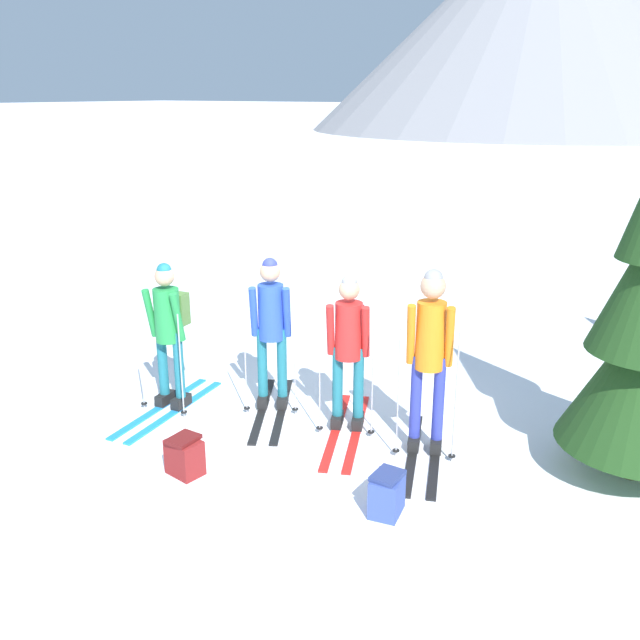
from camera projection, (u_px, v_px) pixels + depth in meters
The scene contains 7 objects.
ground_plane at pixel (288, 416), 7.70m from camera, with size 400.00×400.00×0.00m, color white.
skier_in_green at pixel (169, 328), 7.66m from camera, with size 0.60×1.75×1.67m.
skier_in_blue at pixel (271, 325), 7.64m from camera, with size 1.09×1.61×1.73m.
skier_in_red at pixel (349, 345), 7.16m from camera, with size 0.97×1.73×1.67m.
skier_in_orange at pixel (430, 353), 6.64m from camera, with size 0.88×1.64×1.86m.
backpack_on_snow_front at pixel (185, 456), 6.48m from camera, with size 0.35×0.28×0.38m.
backpack_on_snow_beside at pixel (387, 494), 5.87m from camera, with size 0.29×0.36×0.38m.
Camera 1 is at (4.05, -5.69, 3.41)m, focal length 39.19 mm.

